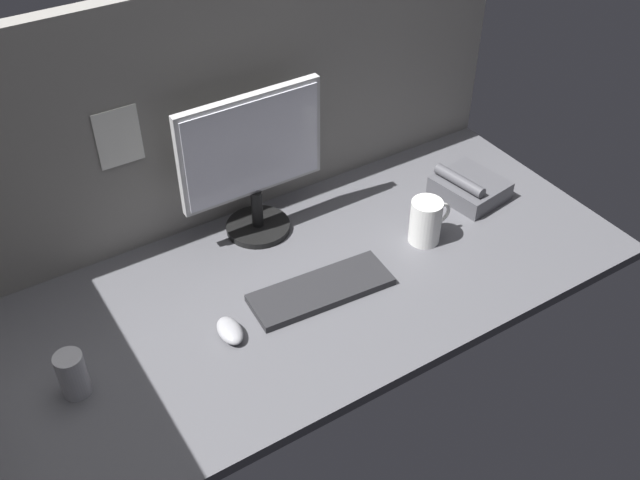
{
  "coord_description": "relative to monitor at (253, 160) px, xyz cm",
  "views": [
    {
      "loc": [
        -68.99,
        -122.93,
        131.55
      ],
      "look_at": [
        1.35,
        0.0,
        14.0
      ],
      "focal_mm": 41.63,
      "sensor_mm": 36.0,
      "label": 1
    }
  ],
  "objects": [
    {
      "name": "mug_steel",
      "position": [
        -61.7,
        -29.81,
        -17.48
      ],
      "size": [
        6.41,
        6.41,
        11.35
      ],
      "color": "#B2B2B7",
      "rests_on": "ground_plane"
    },
    {
      "name": "mouse",
      "position": [
        -25.25,
        -32.96,
        -21.46
      ],
      "size": [
        6.19,
        9.93,
        3.4
      ],
      "primitive_type": "ellipsoid",
      "rotation": [
        0.0,
        0.0,
        -0.06
      ],
      "color": "#99999E",
      "rests_on": "ground_plane"
    },
    {
      "name": "ground_plane",
      "position": [
        -3.38,
        -25.13,
        -24.66
      ],
      "size": [
        180.0,
        80.0,
        3.0
      ],
      "primitive_type": "cube",
      "color": "#515156"
    },
    {
      "name": "desk_phone",
      "position": [
        60.66,
        -20.12,
        -19.97
      ],
      "size": [
        19.62,
        21.31,
        8.8
      ],
      "color": "#4C4C51",
      "rests_on": "ground_plane"
    },
    {
      "name": "cubicle_wall_back",
      "position": [
        -3.42,
        12.37,
        10.7
      ],
      "size": [
        180.0,
        5.5,
        67.72
      ],
      "color": "gray",
      "rests_on": "ground_plane"
    },
    {
      "name": "keyboard",
      "position": [
        1.2,
        -32.02,
        -22.16
      ],
      "size": [
        37.88,
        15.77,
        2.0
      ],
      "primitive_type": "cube",
      "rotation": [
        0.0,
        0.0,
        -0.08
      ],
      "color": "#262628",
      "rests_on": "ground_plane"
    },
    {
      "name": "mug_ceramic_white",
      "position": [
        36.83,
        -29.26,
        -16.65
      ],
      "size": [
        12.83,
        8.68,
        12.96
      ],
      "color": "white",
      "rests_on": "ground_plane"
    },
    {
      "name": "monitor",
      "position": [
        0.0,
        0.0,
        0.0
      ],
      "size": [
        41.04,
        18.0,
        41.97
      ],
      "color": "black",
      "rests_on": "ground_plane"
    }
  ]
}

